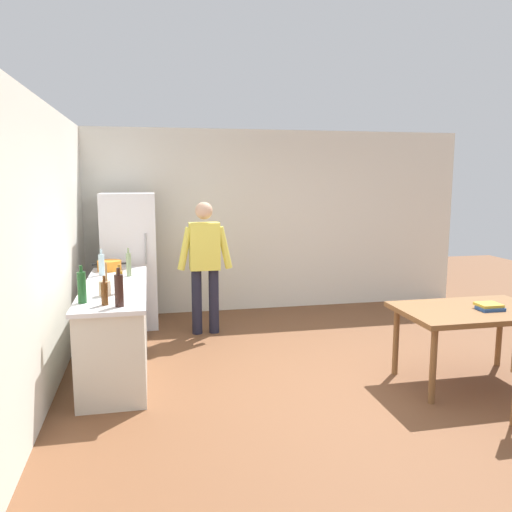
# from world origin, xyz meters

# --- Properties ---
(ground_plane) EXTENTS (14.00, 14.00, 0.00)m
(ground_plane) POSITION_xyz_m (0.00, 0.00, 0.00)
(ground_plane) COLOR brown
(wall_back) EXTENTS (6.40, 0.12, 2.70)m
(wall_back) POSITION_xyz_m (0.00, 3.00, 1.35)
(wall_back) COLOR silver
(wall_back) RESTS_ON ground_plane
(wall_left) EXTENTS (0.12, 5.60, 2.70)m
(wall_left) POSITION_xyz_m (-2.60, 0.20, 1.35)
(wall_left) COLOR silver
(wall_left) RESTS_ON ground_plane
(kitchen_counter) EXTENTS (0.64, 2.20, 0.90)m
(kitchen_counter) POSITION_xyz_m (-2.00, 0.80, 0.45)
(kitchen_counter) COLOR beige
(kitchen_counter) RESTS_ON ground_plane
(refrigerator) EXTENTS (0.70, 0.67, 1.80)m
(refrigerator) POSITION_xyz_m (-1.90, 2.40, 0.90)
(refrigerator) COLOR white
(refrigerator) RESTS_ON ground_plane
(person) EXTENTS (0.70, 0.22, 1.70)m
(person) POSITION_xyz_m (-0.95, 1.85, 0.98)
(person) COLOR #1E1E2D
(person) RESTS_ON ground_plane
(dining_table) EXTENTS (1.40, 0.90, 0.75)m
(dining_table) POSITION_xyz_m (1.40, -0.30, 0.67)
(dining_table) COLOR brown
(dining_table) RESTS_ON ground_plane
(cooking_pot) EXTENTS (0.40, 0.28, 0.12)m
(cooking_pot) POSITION_xyz_m (-2.11, 1.69, 0.96)
(cooking_pot) COLOR orange
(cooking_pot) RESTS_ON kitchen_counter
(utensil_jar) EXTENTS (0.11, 0.11, 0.32)m
(utensil_jar) POSITION_xyz_m (-2.06, 0.34, 0.98)
(utensil_jar) COLOR tan
(utensil_jar) RESTS_ON kitchen_counter
(bottle_beer_brown) EXTENTS (0.06, 0.06, 0.26)m
(bottle_beer_brown) POSITION_xyz_m (-2.03, -0.03, 1.01)
(bottle_beer_brown) COLOR #5B3314
(bottle_beer_brown) RESTS_ON kitchen_counter
(bottle_wine_green) EXTENTS (0.08, 0.08, 0.34)m
(bottle_wine_green) POSITION_xyz_m (-2.23, 0.09, 1.05)
(bottle_wine_green) COLOR #1E5123
(bottle_wine_green) RESTS_ON kitchen_counter
(bottle_water_clear) EXTENTS (0.07, 0.07, 0.30)m
(bottle_water_clear) POSITION_xyz_m (-2.17, 1.41, 1.03)
(bottle_water_clear) COLOR silver
(bottle_water_clear) RESTS_ON kitchen_counter
(bottle_oil_amber) EXTENTS (0.06, 0.06, 0.28)m
(bottle_oil_amber) POSITION_xyz_m (-1.93, 0.42, 1.02)
(bottle_oil_amber) COLOR #996619
(bottle_oil_amber) RESTS_ON kitchen_counter
(bottle_vinegar_tall) EXTENTS (0.06, 0.06, 0.32)m
(bottle_vinegar_tall) POSITION_xyz_m (-1.87, 1.28, 1.04)
(bottle_vinegar_tall) COLOR gray
(bottle_vinegar_tall) RESTS_ON kitchen_counter
(bottle_wine_dark) EXTENTS (0.08, 0.08, 0.34)m
(bottle_wine_dark) POSITION_xyz_m (-1.90, -0.11, 1.05)
(bottle_wine_dark) COLOR black
(bottle_wine_dark) RESTS_ON kitchen_counter
(book_stack) EXTENTS (0.23, 0.20, 0.06)m
(book_stack) POSITION_xyz_m (1.54, -0.37, 0.78)
(book_stack) COLOR #284C8E
(book_stack) RESTS_ON dining_table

